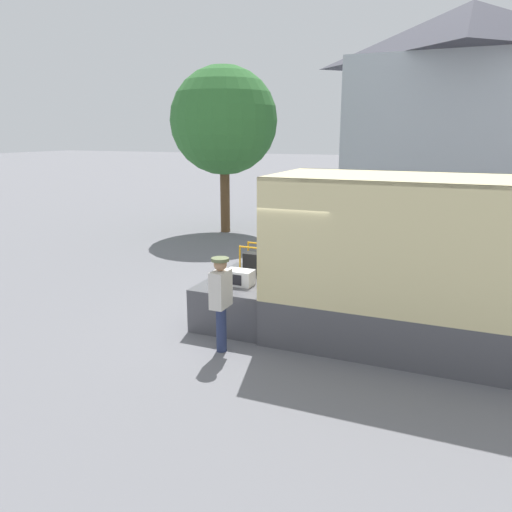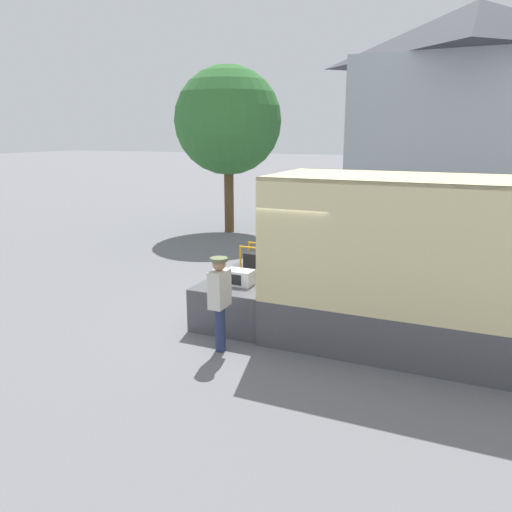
{
  "view_description": "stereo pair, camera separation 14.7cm",
  "coord_description": "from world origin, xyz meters",
  "px_view_note": "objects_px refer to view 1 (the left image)",
  "views": [
    {
      "loc": [
        3.23,
        -8.86,
        3.71
      ],
      "look_at": [
        -0.43,
        -0.2,
        1.39
      ],
      "focal_mm": 35.0,
      "sensor_mm": 36.0,
      "label": 1
    },
    {
      "loc": [
        3.36,
        -8.8,
        3.71
      ],
      "look_at": [
        -0.43,
        -0.2,
        1.39
      ],
      "focal_mm": 35.0,
      "sensor_mm": 36.0,
      "label": 2
    }
  ],
  "objects_px": {
    "box_truck": "(508,308)",
    "portable_generator": "(258,262)",
    "worker_person": "(221,295)",
    "microwave": "(239,278)",
    "street_tree": "(224,121)"
  },
  "relations": [
    {
      "from": "box_truck",
      "to": "portable_generator",
      "type": "height_order",
      "value": "box_truck"
    },
    {
      "from": "portable_generator",
      "to": "worker_person",
      "type": "height_order",
      "value": "worker_person"
    },
    {
      "from": "worker_person",
      "to": "microwave",
      "type": "bearing_deg",
      "value": 99.59
    },
    {
      "from": "microwave",
      "to": "portable_generator",
      "type": "xyz_separation_m",
      "value": [
        0.0,
        0.92,
        0.08
      ]
    },
    {
      "from": "box_truck",
      "to": "microwave",
      "type": "height_order",
      "value": "box_truck"
    },
    {
      "from": "microwave",
      "to": "portable_generator",
      "type": "bearing_deg",
      "value": 89.8
    },
    {
      "from": "box_truck",
      "to": "worker_person",
      "type": "height_order",
      "value": "box_truck"
    },
    {
      "from": "portable_generator",
      "to": "worker_person",
      "type": "distance_m",
      "value": 2.13
    },
    {
      "from": "portable_generator",
      "to": "box_truck",
      "type": "bearing_deg",
      "value": -5.88
    },
    {
      "from": "box_truck",
      "to": "portable_generator",
      "type": "distance_m",
      "value": 4.74
    },
    {
      "from": "microwave",
      "to": "worker_person",
      "type": "xyz_separation_m",
      "value": [
        0.2,
        -1.2,
        0.04
      ]
    },
    {
      "from": "worker_person",
      "to": "box_truck",
      "type": "bearing_deg",
      "value": 19.92
    },
    {
      "from": "box_truck",
      "to": "microwave",
      "type": "bearing_deg",
      "value": -174.75
    },
    {
      "from": "portable_generator",
      "to": "street_tree",
      "type": "bearing_deg",
      "value": 120.72
    },
    {
      "from": "box_truck",
      "to": "portable_generator",
      "type": "xyz_separation_m",
      "value": [
        -4.71,
        0.49,
        0.19
      ]
    }
  ]
}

